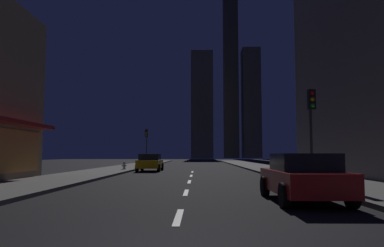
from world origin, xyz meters
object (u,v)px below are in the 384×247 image
object	(u,v)px
street_lamp_right	(361,33)
car_parked_near	(303,177)
traffic_light_near_right	(311,114)
car_parked_far	(150,162)
fire_hydrant_far_left	(124,166)
traffic_light_far_left	(146,139)

from	to	relation	value
street_lamp_right	car_parked_near	bearing A→B (deg)	170.54
traffic_light_near_right	car_parked_far	bearing A→B (deg)	122.17
fire_hydrant_far_left	traffic_light_near_right	distance (m)	19.00
fire_hydrant_far_left	street_lamp_right	size ratio (longest dim) A/B	0.10
street_lamp_right	car_parked_far	bearing A→B (deg)	114.44
car_parked_far	traffic_light_near_right	bearing A→B (deg)	-57.83
car_parked_far	street_lamp_right	distance (m)	22.13
car_parked_far	traffic_light_near_right	xyz separation A→B (m)	(9.10, -14.47, 2.45)
car_parked_near	traffic_light_near_right	size ratio (longest dim) A/B	1.01
car_parked_near	traffic_light_far_left	distance (m)	31.79
fire_hydrant_far_left	traffic_light_far_left	world-z (taller)	traffic_light_far_left
car_parked_near	street_lamp_right	size ratio (longest dim) A/B	0.64
fire_hydrant_far_left	car_parked_far	bearing A→B (deg)	-11.88
traffic_light_near_right	fire_hydrant_far_left	bearing A→B (deg)	127.33
fire_hydrant_far_left	traffic_light_far_left	bearing A→B (deg)	87.80
car_parked_near	traffic_light_far_left	bearing A→B (deg)	106.68
car_parked_near	traffic_light_near_right	bearing A→B (deg)	69.16
car_parked_near	fire_hydrant_far_left	bearing A→B (deg)	115.47
fire_hydrant_far_left	traffic_light_near_right	bearing A→B (deg)	-52.67
traffic_light_near_right	traffic_light_far_left	size ratio (longest dim) A/B	1.00
car_parked_near	fire_hydrant_far_left	distance (m)	22.09
traffic_light_far_left	street_lamp_right	world-z (taller)	street_lamp_right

